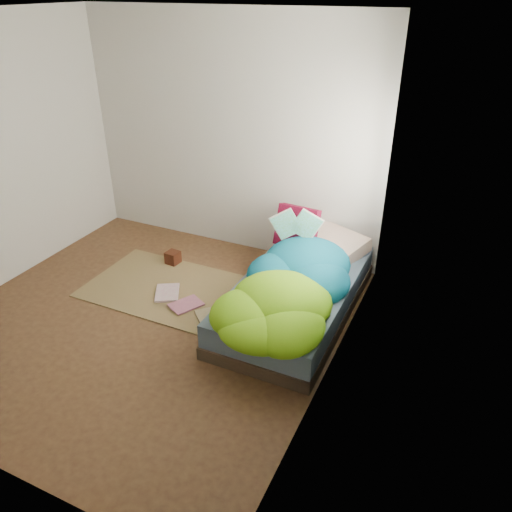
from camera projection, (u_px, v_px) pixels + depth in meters
The scene contains 12 objects.
ground at pixel (146, 320), 4.69m from camera, with size 3.50×3.50×0.00m, color #482B1C.
room_walls at pixel (126, 152), 3.90m from camera, with size 3.54×3.54×2.62m.
bed at pixel (296, 297), 4.73m from camera, with size 1.00×2.00×0.34m.
duvet at pixel (288, 277), 4.39m from camera, with size 0.96×1.84×0.34m, color #075674, non-canonical shape.
rug at pixel (166, 287), 5.18m from camera, with size 1.60×1.10×0.01m, color brown.
pillow_floral at pixel (335, 243), 5.18m from camera, with size 0.64×0.40×0.14m, color beige.
pillow_magenta at pixel (297, 227), 5.18m from camera, with size 0.43×0.13×0.43m, color #52051A.
open_book at pixel (297, 216), 4.82m from camera, with size 0.41×0.09×0.25m, color #39892D, non-canonical shape.
wooden_box at pixel (173, 257), 5.59m from camera, with size 0.14×0.14×0.14m, color #3D170E.
floor_book_a at pixel (156, 293), 5.05m from camera, with size 0.23×0.32×0.02m, color beige.
floor_book_b at pixel (180, 300), 4.94m from camera, with size 0.22×0.30×0.03m, color #B16679.
floor_book_c at pixel (198, 320), 4.65m from camera, with size 0.22×0.31×0.02m, color tan.
Camera 1 is at (2.55, -3.02, 2.80)m, focal length 35.00 mm.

